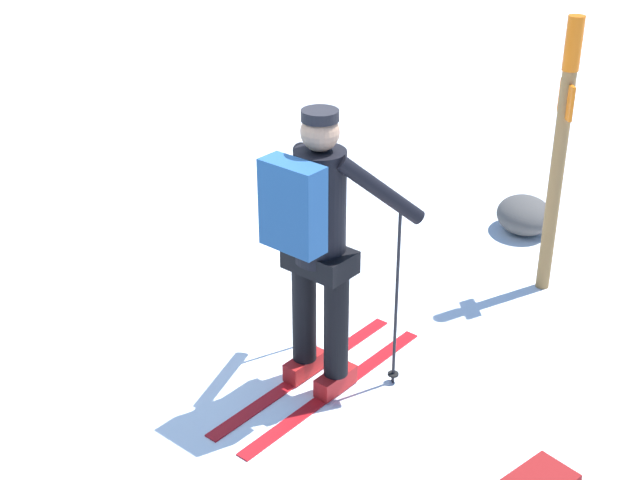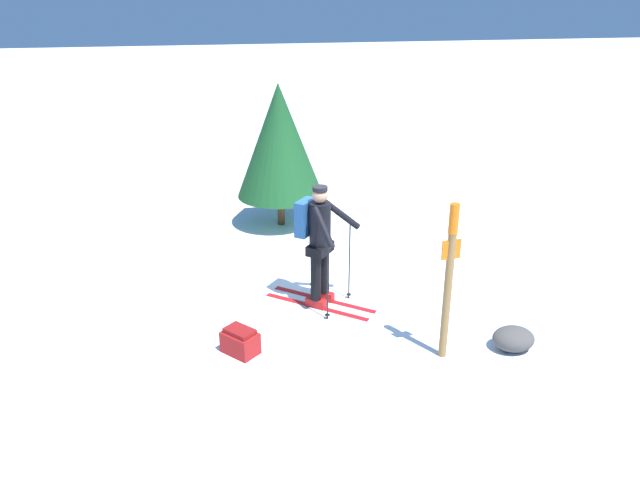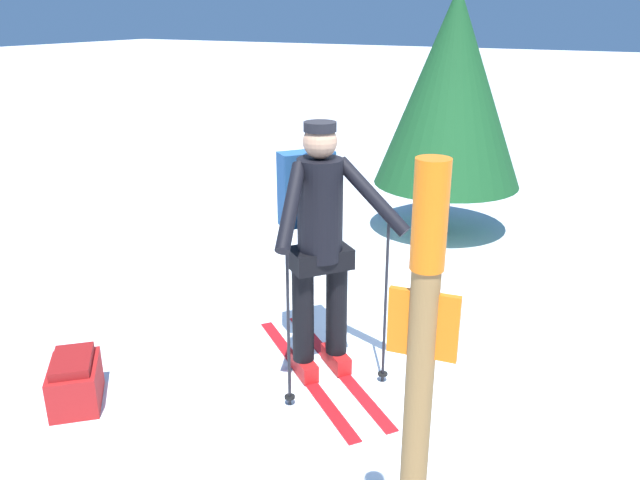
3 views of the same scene
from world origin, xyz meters
The scene contains 4 objects.
ground_plane centered at (0.00, 0.00, 0.00)m, with size 80.00×80.00×0.00m, color white.
skier centered at (0.42, 0.71, 1.03)m, with size 1.51×1.30×1.79m.
trail_marker centered at (-0.86, 2.36, 1.19)m, with size 0.24×0.11×2.02m.
rock_boulder centered at (-1.80, 2.38, 0.15)m, with size 0.54×0.46×0.30m, color #474442.
Camera 1 is at (4.99, 0.86, 3.33)m, focal length 50.00 mm.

